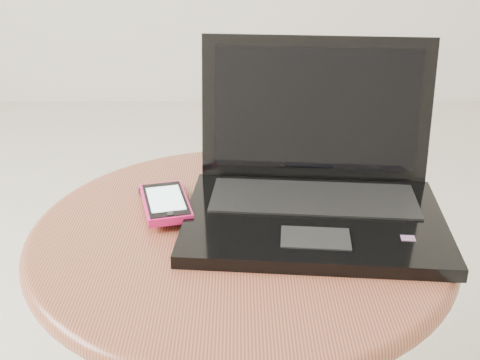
{
  "coord_description": "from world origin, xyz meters",
  "views": [
    {
      "loc": [
        -0.03,
        -0.87,
        0.91
      ],
      "look_at": [
        -0.03,
        -0.08,
        0.54
      ],
      "focal_mm": 45.52,
      "sensor_mm": 36.0,
      "label": 1
    }
  ],
  "objects": [
    {
      "name": "phone_pink",
      "position": [
        -0.14,
        -0.07,
        0.5
      ],
      "size": [
        0.09,
        0.13,
        0.01
      ],
      "color": "#ED1869",
      "rests_on": "phone_black"
    },
    {
      "name": "phone_black",
      "position": [
        -0.14,
        -0.04,
        0.49
      ],
      "size": [
        0.1,
        0.14,
        0.01
      ],
      "color": "black",
      "rests_on": "table"
    },
    {
      "name": "table",
      "position": [
        -0.03,
        -0.11,
        0.38
      ],
      "size": [
        0.61,
        0.61,
        0.48
      ],
      "color": "brown",
      "rests_on": "ground"
    },
    {
      "name": "laptop",
      "position": [
        0.08,
        -0.06,
        0.52
      ],
      "size": [
        0.39,
        0.32,
        0.24
      ],
      "color": "black",
      "rests_on": "table"
    }
  ]
}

